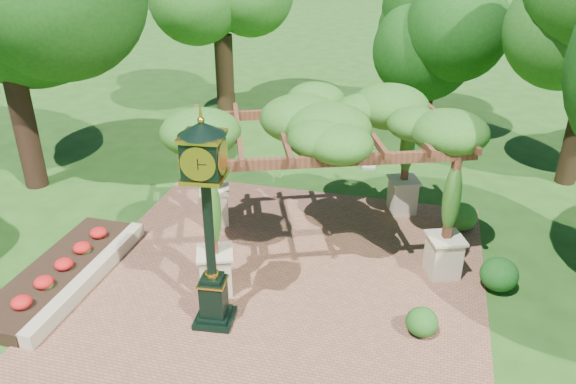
# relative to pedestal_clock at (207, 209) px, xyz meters

# --- Properties ---
(ground) EXTENTS (120.00, 120.00, 0.00)m
(ground) POSITION_rel_pedestal_clock_xyz_m (1.05, 0.09, -2.91)
(ground) COLOR #1E4714
(ground) RESTS_ON ground
(brick_plaza) EXTENTS (10.00, 12.00, 0.04)m
(brick_plaza) POSITION_rel_pedestal_clock_xyz_m (1.05, 1.09, -2.89)
(brick_plaza) COLOR brown
(brick_plaza) RESTS_ON ground
(border_wall) EXTENTS (0.35, 5.00, 0.40)m
(border_wall) POSITION_rel_pedestal_clock_xyz_m (-3.55, 0.59, -2.71)
(border_wall) COLOR #C6B793
(border_wall) RESTS_ON ground
(flower_bed) EXTENTS (1.50, 5.00, 0.36)m
(flower_bed) POSITION_rel_pedestal_clock_xyz_m (-4.45, 0.59, -2.73)
(flower_bed) COLOR red
(flower_bed) RESTS_ON ground
(pedestal_clock) EXTENTS (1.06, 1.06, 4.87)m
(pedestal_clock) POSITION_rel_pedestal_clock_xyz_m (0.00, 0.00, 0.00)
(pedestal_clock) COLOR black
(pedestal_clock) RESTS_ON brick_plaza
(pergola) EXTENTS (7.71, 6.28, 4.19)m
(pergola) POSITION_rel_pedestal_clock_xyz_m (1.66, 3.77, 0.53)
(pergola) COLOR beige
(pergola) RESTS_ON brick_plaza
(sundial) EXTENTS (0.57, 0.57, 0.90)m
(sundial) POSITION_rel_pedestal_clock_xyz_m (2.28, 9.63, -2.51)
(sundial) COLOR gray
(sundial) RESTS_ON ground
(shrub_front) EXTENTS (0.93, 0.93, 0.64)m
(shrub_front) POSITION_rel_pedestal_clock_xyz_m (4.55, 0.72, -2.55)
(shrub_front) COLOR #1E5418
(shrub_front) RESTS_ON brick_plaza
(shrub_mid) EXTENTS (1.01, 1.01, 0.83)m
(shrub_mid) POSITION_rel_pedestal_clock_xyz_m (6.30, 2.90, -2.45)
(shrub_mid) COLOR #174C15
(shrub_mid) RESTS_ON brick_plaza
(shrub_back) EXTENTS (0.93, 0.93, 0.82)m
(shrub_back) POSITION_rel_pedestal_clock_xyz_m (5.47, 5.71, -2.46)
(shrub_back) COLOR #29641D
(shrub_back) RESTS_ON brick_plaza
(tree_north) EXTENTS (4.08, 4.08, 6.20)m
(tree_north) POSITION_rel_pedestal_clock_xyz_m (4.03, 14.55, 1.35)
(tree_north) COLOR black
(tree_north) RESTS_ON ground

